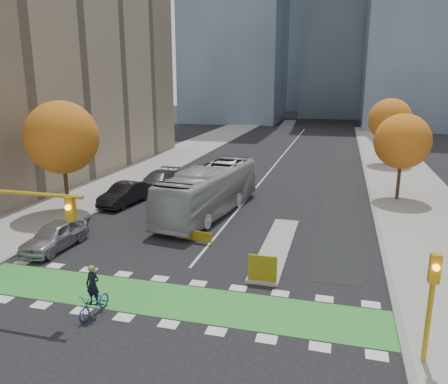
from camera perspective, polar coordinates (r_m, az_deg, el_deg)
The scene contains 20 objects.
ground at distance 19.24m, azimuth -9.65°, elevation -15.67°, with size 300.00×300.00×0.00m, color black.
sidewalk_west at distance 41.81m, azimuth -15.20°, elevation 0.73°, with size 7.00×120.00×0.15m, color gray.
sidewalk_east at distance 36.83m, azimuth 24.25°, elevation -1.87°, with size 7.00×120.00×0.15m, color gray.
curb_west at distance 40.19m, azimuth -10.87°, elevation 0.44°, with size 0.30×120.00×0.16m, color gray.
curb_east at distance 36.40m, azimuth 18.82°, elevation -1.54°, with size 0.30×120.00×0.16m, color gray.
bike_crossing at distance 20.43m, azimuth -7.86°, elevation -13.68°, with size 20.00×3.00×0.01m, color green.
centre_line at distance 56.33m, azimuth 7.43°, elevation 4.47°, with size 0.15×70.00×0.01m, color silver.
bike_lane_paint at distance 46.04m, azimuth 15.01°, elevation 1.88°, with size 2.50×50.00×0.01m, color black.
median_island at distance 26.05m, azimuth 6.87°, elevation -7.10°, with size 1.60×10.00×0.16m, color gray.
hazard_board at distance 21.39m, azimuth 5.03°, elevation -9.89°, with size 1.40×0.12×1.30m, color yellow.
building_west at distance 48.55m, azimuth -26.23°, elevation 16.42°, with size 16.00×44.00×25.00m, color gray.
tree_west at distance 33.42m, azimuth -20.42°, elevation 6.68°, with size 5.20×5.20×8.22m.
tree_east_near at distance 37.64m, azimuth 22.28°, elevation 6.12°, with size 4.40×4.40×7.08m.
tree_east_far at distance 53.47m, azimuth 20.86°, elevation 8.80°, with size 4.80×4.80×7.65m.
traffic_signal_east at distance 16.38m, azimuth 25.51°, elevation -11.78°, with size 0.35×0.43×4.10m.
cyclist at distance 19.49m, azimuth -16.63°, elevation -13.19°, with size 0.88×2.00×2.24m.
bus at distance 31.98m, azimuth -1.94°, elevation 0.22°, with size 2.95×12.61×3.51m, color #A6AAAE.
parked_car_a at distance 27.36m, azimuth -21.24°, elevation -5.34°, with size 1.89×4.69×1.60m, color #9F9FA4.
parked_car_b at distance 35.43m, azimuth -12.81°, elevation -0.23°, with size 1.81×5.19×1.71m, color black.
parked_car_c at distance 39.51m, azimuth -8.58°, elevation 1.45°, with size 2.36×5.80×1.68m, color #49494E.
Camera 1 is at (7.25, -15.04, 9.56)m, focal length 35.00 mm.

